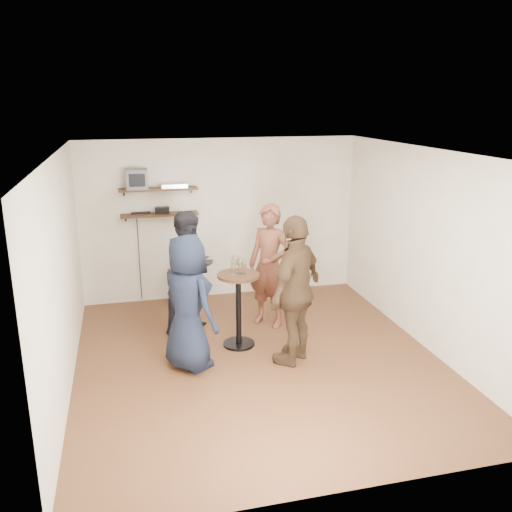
# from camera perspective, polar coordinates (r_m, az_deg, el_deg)

# --- Properties ---
(room) EXTENTS (4.58, 5.08, 2.68)m
(room) POSITION_cam_1_polar(r_m,az_deg,el_deg) (6.50, 0.30, -0.64)
(room) COLOR #4E2919
(room) RESTS_ON ground
(shelf_upper) EXTENTS (1.20, 0.25, 0.04)m
(shelf_upper) POSITION_cam_1_polar(r_m,az_deg,el_deg) (8.53, -10.25, 6.95)
(shelf_upper) COLOR black
(shelf_upper) RESTS_ON room
(shelf_lower) EXTENTS (1.20, 0.25, 0.04)m
(shelf_lower) POSITION_cam_1_polar(r_m,az_deg,el_deg) (8.60, -10.11, 4.32)
(shelf_lower) COLOR black
(shelf_lower) RESTS_ON room
(crt_monitor) EXTENTS (0.32, 0.30, 0.30)m
(crt_monitor) POSITION_cam_1_polar(r_m,az_deg,el_deg) (8.49, -12.45, 7.93)
(crt_monitor) COLOR #59595B
(crt_monitor) RESTS_ON shelf_upper
(dvd_deck) EXTENTS (0.40, 0.24, 0.06)m
(dvd_deck) POSITION_cam_1_polar(r_m,az_deg,el_deg) (8.54, -8.63, 7.35)
(dvd_deck) COLOR silver
(dvd_deck) RESTS_ON shelf_upper
(radio) EXTENTS (0.22, 0.10, 0.10)m
(radio) POSITION_cam_1_polar(r_m,az_deg,el_deg) (8.59, -9.86, 4.77)
(radio) COLOR black
(radio) RESTS_ON shelf_lower
(power_strip) EXTENTS (0.30, 0.05, 0.03)m
(power_strip) POSITION_cam_1_polar(r_m,az_deg,el_deg) (8.63, -12.04, 4.47)
(power_strip) COLOR black
(power_strip) RESTS_ON shelf_lower
(side_table) EXTENTS (0.51, 0.51, 0.55)m
(side_table) POSITION_cam_1_polar(r_m,az_deg,el_deg) (8.72, -7.48, -2.17)
(side_table) COLOR black
(side_table) RESTS_ON room
(vase_lilies) EXTENTS (0.20, 0.20, 1.02)m
(vase_lilies) POSITION_cam_1_polar(r_m,az_deg,el_deg) (8.60, -7.59, 0.43)
(vase_lilies) COLOR white
(vase_lilies) RESTS_ON side_table
(drinks_table) EXTENTS (0.55, 0.55, 1.00)m
(drinks_table) POSITION_cam_1_polar(r_m,az_deg,el_deg) (7.14, -1.86, -4.64)
(drinks_table) COLOR black
(drinks_table) RESTS_ON room
(wine_glass_fl) EXTENTS (0.07, 0.07, 0.20)m
(wine_glass_fl) POSITION_cam_1_polar(r_m,az_deg,el_deg) (6.93, -2.37, -0.97)
(wine_glass_fl) COLOR silver
(wine_glass_fl) RESTS_ON drinks_table
(wine_glass_fr) EXTENTS (0.06, 0.06, 0.18)m
(wine_glass_fr) POSITION_cam_1_polar(r_m,az_deg,el_deg) (6.98, -1.25, -0.92)
(wine_glass_fr) COLOR silver
(wine_glass_fr) RESTS_ON drinks_table
(wine_glass_bl) EXTENTS (0.07, 0.07, 0.22)m
(wine_glass_bl) POSITION_cam_1_polar(r_m,az_deg,el_deg) (7.04, -2.19, -0.55)
(wine_glass_bl) COLOR silver
(wine_glass_bl) RESTS_ON drinks_table
(wine_glass_br) EXTENTS (0.07, 0.07, 0.20)m
(wine_glass_br) POSITION_cam_1_polar(r_m,az_deg,el_deg) (7.00, -1.66, -0.76)
(wine_glass_br) COLOR silver
(wine_glass_br) RESTS_ON drinks_table
(person_plaid) EXTENTS (0.76, 0.76, 1.78)m
(person_plaid) POSITION_cam_1_polar(r_m,az_deg,el_deg) (7.75, 1.43, -1.04)
(person_plaid) COLOR #B6142E
(person_plaid) RESTS_ON room
(person_dark) EXTENTS (1.07, 1.05, 1.73)m
(person_dark) POSITION_cam_1_polar(r_m,az_deg,el_deg) (7.58, -6.90, -1.71)
(person_dark) COLOR black
(person_dark) RESTS_ON room
(person_navy) EXTENTS (0.89, 0.98, 1.68)m
(person_navy) POSITION_cam_1_polar(r_m,az_deg,el_deg) (6.55, -7.16, -4.91)
(person_navy) COLOR black
(person_navy) RESTS_ON room
(person_brown) EXTENTS (1.11, 1.10, 1.88)m
(person_brown) POSITION_cam_1_polar(r_m,az_deg,el_deg) (6.63, 4.20, -3.63)
(person_brown) COLOR #3F2C1B
(person_brown) RESTS_ON room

